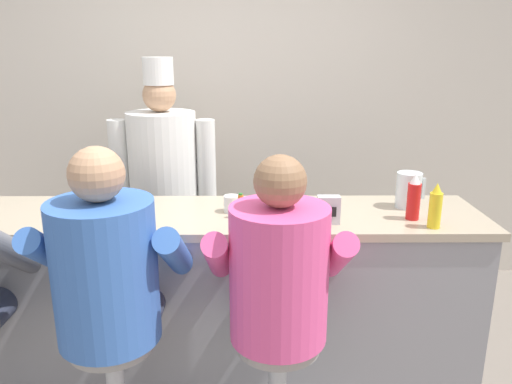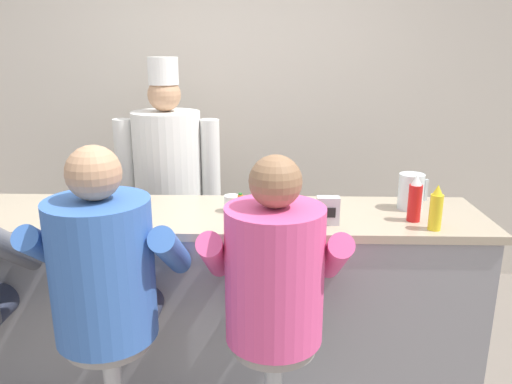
# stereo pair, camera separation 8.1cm
# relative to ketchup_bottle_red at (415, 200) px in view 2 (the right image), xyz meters

# --- Properties ---
(wall_back) EXTENTS (10.00, 0.06, 2.70)m
(wall_back) POSITION_rel_ketchup_bottle_red_xyz_m (-1.01, 1.59, 0.23)
(wall_back) COLOR beige
(wall_back) RESTS_ON ground_plane
(diner_counter) EXTENTS (2.80, 0.61, 1.01)m
(diner_counter) POSITION_rel_ketchup_bottle_red_xyz_m (-1.01, 0.10, -0.61)
(diner_counter) COLOR gray
(diner_counter) RESTS_ON ground_plane
(ketchup_bottle_red) EXTENTS (0.06, 0.06, 0.23)m
(ketchup_bottle_red) POSITION_rel_ketchup_bottle_red_xyz_m (0.00, 0.00, 0.00)
(ketchup_bottle_red) COLOR red
(ketchup_bottle_red) RESTS_ON diner_counter
(mustard_bottle_yellow) EXTENTS (0.06, 0.06, 0.22)m
(mustard_bottle_yellow) POSITION_rel_ketchup_bottle_red_xyz_m (0.06, -0.12, -0.01)
(mustard_bottle_yellow) COLOR yellow
(mustard_bottle_yellow) RESTS_ON diner_counter
(hot_sauce_bottle_orange) EXTENTS (0.03, 0.03, 0.13)m
(hot_sauce_bottle_orange) POSITION_rel_ketchup_bottle_red_xyz_m (-0.84, 0.02, -0.05)
(hot_sauce_bottle_orange) COLOR orange
(hot_sauce_bottle_orange) RESTS_ON diner_counter
(water_pitcher_clear) EXTENTS (0.15, 0.13, 0.19)m
(water_pitcher_clear) POSITION_rel_ketchup_bottle_red_xyz_m (0.03, 0.19, -0.01)
(water_pitcher_clear) COLOR silver
(water_pitcher_clear) RESTS_ON diner_counter
(breakfast_plate) EXTENTS (0.23, 0.23, 0.05)m
(breakfast_plate) POSITION_rel_ketchup_bottle_red_xyz_m (-1.53, 0.13, -0.09)
(breakfast_plate) COLOR white
(breakfast_plate) RESTS_ON diner_counter
(coffee_mug_white) EXTENTS (0.13, 0.08, 0.09)m
(coffee_mug_white) POSITION_rel_ketchup_bottle_red_xyz_m (-0.89, 0.12, -0.07)
(coffee_mug_white) COLOR white
(coffee_mug_white) RESTS_ON diner_counter
(coffee_mug_tan) EXTENTS (0.13, 0.08, 0.10)m
(coffee_mug_tan) POSITION_rel_ketchup_bottle_red_xyz_m (-0.69, -0.12, -0.06)
(coffee_mug_tan) COLOR beige
(coffee_mug_tan) RESTS_ON diner_counter
(napkin_dispenser_chrome) EXTENTS (0.11, 0.06, 0.13)m
(napkin_dispenser_chrome) POSITION_rel_ketchup_bottle_red_xyz_m (-0.42, -0.06, -0.04)
(napkin_dispenser_chrome) COLOR silver
(napkin_dispenser_chrome) RESTS_ON diner_counter
(diner_seated_blue) EXTENTS (0.64, 0.63, 1.47)m
(diner_seated_blue) POSITION_rel_ketchup_bottle_red_xyz_m (-1.38, -0.43, -0.22)
(diner_seated_blue) COLOR #B2B5BA
(diner_seated_blue) RESTS_ON ground_plane
(diner_seated_pink) EXTENTS (0.61, 0.61, 1.43)m
(diner_seated_pink) POSITION_rel_ketchup_bottle_red_xyz_m (-0.68, -0.43, -0.23)
(diner_seated_pink) COLOR #B2B5BA
(diner_seated_pink) RESTS_ON ground_plane
(cook_in_whites_near) EXTENTS (0.69, 0.44, 1.77)m
(cook_in_whites_near) POSITION_rel_ketchup_bottle_red_xyz_m (-1.37, 0.87, -0.15)
(cook_in_whites_near) COLOR #232328
(cook_in_whites_near) RESTS_ON ground_plane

